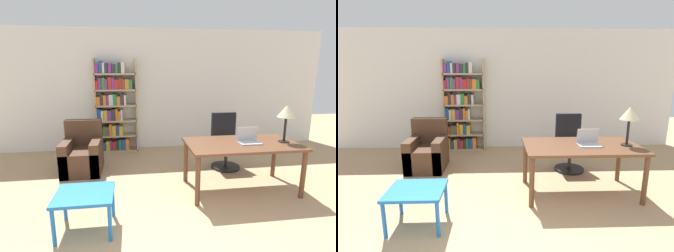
# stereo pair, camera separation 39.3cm
# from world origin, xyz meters

# --- Properties ---
(wall_back) EXTENTS (8.00, 0.06, 2.70)m
(wall_back) POSITION_xyz_m (0.00, 4.53, 1.35)
(wall_back) COLOR white
(wall_back) RESTS_ON ground_plane
(desk) EXTENTS (1.68, 0.91, 0.75)m
(desk) POSITION_xyz_m (1.07, 2.10, 0.66)
(desk) COLOR brown
(desk) RESTS_ON ground_plane
(laptop) EXTENTS (0.32, 0.23, 0.24)m
(laptop) POSITION_xyz_m (1.17, 2.09, 0.81)
(laptop) COLOR #B2B2B7
(laptop) RESTS_ON desk
(table_lamp) EXTENTS (0.26, 0.26, 0.57)m
(table_lamp) POSITION_xyz_m (1.72, 2.05, 1.21)
(table_lamp) COLOR black
(table_lamp) RESTS_ON desk
(office_chair) EXTENTS (0.53, 0.53, 1.03)m
(office_chair) POSITION_xyz_m (1.17, 3.06, 0.45)
(office_chair) COLOR black
(office_chair) RESTS_ON ground_plane
(side_table_blue) EXTENTS (0.66, 0.57, 0.47)m
(side_table_blue) POSITION_xyz_m (-1.13, 1.35, 0.40)
(side_table_blue) COLOR blue
(side_table_blue) RESTS_ON ground_plane
(armchair) EXTENTS (0.67, 0.78, 0.91)m
(armchair) POSITION_xyz_m (-1.47, 3.21, 0.30)
(armchair) COLOR #472D1E
(armchair) RESTS_ON ground_plane
(bookshelf) EXTENTS (0.91, 0.28, 2.05)m
(bookshelf) POSITION_xyz_m (-0.95, 4.34, 0.99)
(bookshelf) COLOR tan
(bookshelf) RESTS_ON ground_plane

